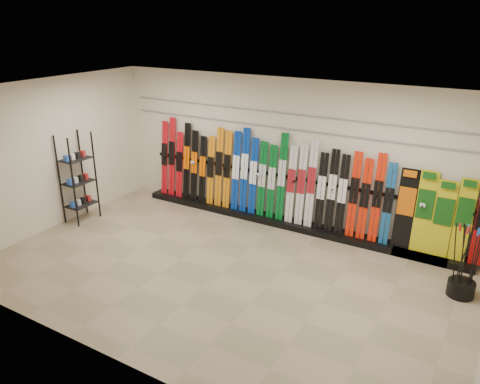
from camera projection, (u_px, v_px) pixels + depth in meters
The scene contains 12 objects.
floor at pixel (221, 272), 7.98m from camera, with size 8.00×8.00×0.00m, color gray.
back_wall at pixel (287, 153), 9.46m from camera, with size 8.00×8.00×0.00m, color beige.
left_wall at pixel (52, 155), 9.34m from camera, with size 5.00×5.00×0.00m, color beige.
ceiling at pixel (218, 96), 6.91m from camera, with size 8.00×8.00×0.00m, color silver.
ski_rack_base at pixel (290, 224), 9.69m from camera, with size 8.00×0.40×0.12m, color black.
skis at pixel (262, 177), 9.74m from camera, with size 5.36×0.22×1.82m.
snowboards at pixel (442, 216), 8.13m from camera, with size 1.59×0.23×1.48m.
accessory_rack at pixel (78, 178), 9.71m from camera, with size 0.40×0.60×1.89m, color black.
pole_bin at pixel (461, 288), 7.29m from camera, with size 0.41×0.41×0.25m, color black.
ski_poles at pixel (466, 261), 7.12m from camera, with size 0.41×0.22×1.18m.
slatwall_rail_0 at pixel (287, 129), 9.27m from camera, with size 7.60×0.02×0.03m, color gray.
slatwall_rail_1 at pixel (288, 114), 9.16m from camera, with size 7.60×0.02×0.03m, color gray.
Camera 1 is at (3.81, -5.84, 4.13)m, focal length 35.00 mm.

